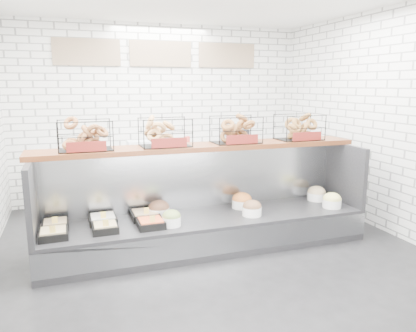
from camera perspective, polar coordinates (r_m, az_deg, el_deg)
name	(u,v)px	position (r m, az deg, el deg)	size (l,w,h in m)	color
ground	(216,256)	(4.91, 1.08, -12.51)	(5.50, 5.50, 0.00)	black
room_shell	(199,79)	(5.06, -1.22, 12.14)	(5.02, 5.51, 3.01)	silver
display_case	(206,220)	(5.10, -0.33, -7.67)	(4.00, 0.90, 1.20)	black
bagel_shelf	(202,134)	(5.02, -0.91, 4.46)	(4.10, 0.50, 0.40)	#461F0F
prep_counter	(167,175)	(6.99, -5.79, -1.25)	(4.00, 0.60, 1.20)	#93969B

